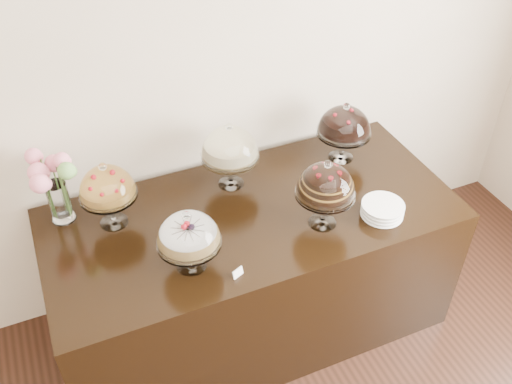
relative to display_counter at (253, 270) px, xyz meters
name	(u,v)px	position (x,y,z in m)	size (l,w,h in m)	color
wall_back	(165,75)	(-0.26, 0.55, 1.05)	(5.00, 0.04, 3.00)	beige
display_counter	(253,270)	(0.00, 0.00, 0.00)	(2.20, 1.00, 0.90)	black
cake_stand_sugar_sponge	(188,233)	(-0.42, -0.23, 0.66)	(0.31, 0.31, 0.34)	white
cake_stand_choco_layer	(326,183)	(0.30, -0.22, 0.72)	(0.31, 0.31, 0.40)	white
cake_stand_cheesecake	(230,146)	(-0.01, 0.28, 0.71)	(0.32, 0.32, 0.40)	white
cake_stand_dark_choco	(345,123)	(0.68, 0.25, 0.69)	(0.32, 0.32, 0.37)	white
cake_stand_fruit_tart	(107,185)	(-0.69, 0.22, 0.70)	(0.29, 0.29, 0.38)	white
flower_vase	(52,182)	(-0.94, 0.35, 0.70)	(0.23, 0.25, 0.41)	white
plate_stack	(382,210)	(0.62, -0.29, 0.49)	(0.22, 0.22, 0.07)	white
price_card_left	(238,273)	(-0.24, -0.39, 0.47)	(0.06, 0.01, 0.04)	white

